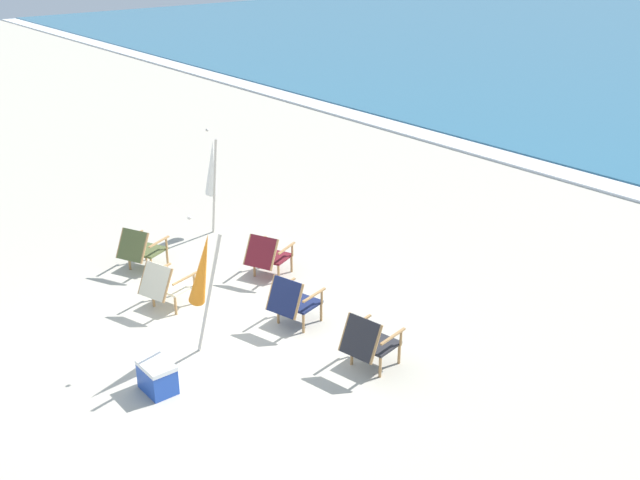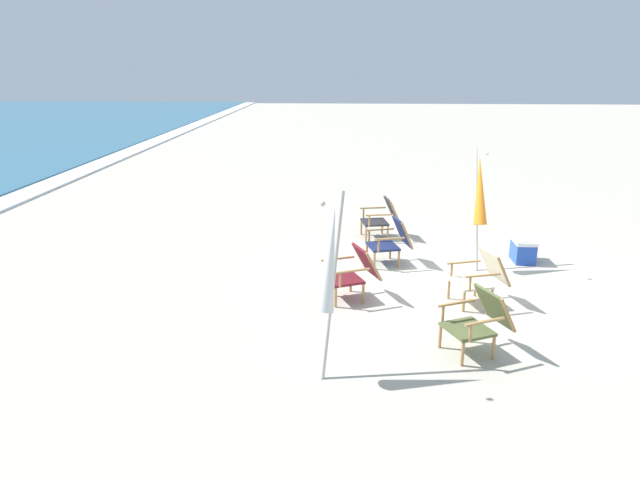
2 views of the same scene
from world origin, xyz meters
name	(u,v)px [view 2 (image 2 of 2)]	position (x,y,z in m)	size (l,w,h in m)	color
ground_plane	(457,275)	(0.00, 0.00, 0.00)	(80.00, 80.00, 0.00)	#B7AF9E
beach_chair_front_left	(480,319)	(-2.59, 0.21, 0.42)	(0.83, 0.92, 0.79)	#515B33
beach_chair_back_right	(383,217)	(2.06, 1.13, 0.43)	(0.69, 0.81, 0.80)	#28282D
beach_chair_back_left	(482,275)	(-1.11, -0.13, 0.42)	(0.76, 0.87, 0.79)	beige
beach_chair_front_right	(392,240)	(0.53, 1.05, 0.43)	(0.73, 0.83, 0.80)	#19234C
beach_chair_mid_center	(354,271)	(-1.02, 1.71, 0.42)	(0.82, 0.92, 0.78)	maroon
umbrella_furled_orange	(480,191)	(0.47, -0.36, 1.31)	(0.80, 0.24, 2.01)	#B7B2A8
umbrella_furled_white	(330,260)	(-3.12, 2.00, 1.33)	(0.74, 0.38, 2.03)	#B7B2A8
cooler_box	(523,250)	(0.75, -1.27, 0.20)	(0.49, 0.35, 0.40)	blue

